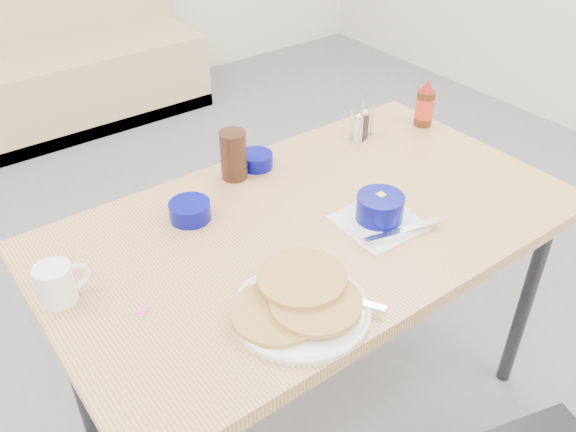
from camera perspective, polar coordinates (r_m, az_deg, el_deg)
booth_bench at (r=3.87m, az=-22.57°, el=12.42°), size 1.90×0.56×1.22m
dining_table at (r=1.64m, az=2.30°, el=-2.17°), size 1.40×0.80×0.76m
pancake_plate at (r=1.33m, az=1.10°, el=-8.18°), size 0.30×0.30×0.05m
coffee_mug at (r=1.43m, az=-20.77°, el=-5.88°), size 0.12×0.08×0.09m
grits_setting at (r=1.59m, az=8.58°, el=0.40°), size 0.22×0.22×0.08m
creamer_bowl at (r=1.62m, az=-9.16°, el=0.48°), size 0.11×0.11×0.05m
butter_bowl at (r=1.82m, az=-2.96°, el=5.23°), size 0.10×0.10×0.04m
amber_tumbler at (r=1.75m, az=-5.12°, el=5.70°), size 0.08×0.08×0.14m
condiment_caddy at (r=1.99m, az=6.85°, el=8.30°), size 0.10×0.08×0.11m
syrup_bottle at (r=2.09m, az=12.69°, el=10.05°), size 0.06×0.06×0.16m
sugar_wrapper at (r=1.38m, az=-13.43°, el=-8.59°), size 0.04×0.04×0.00m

